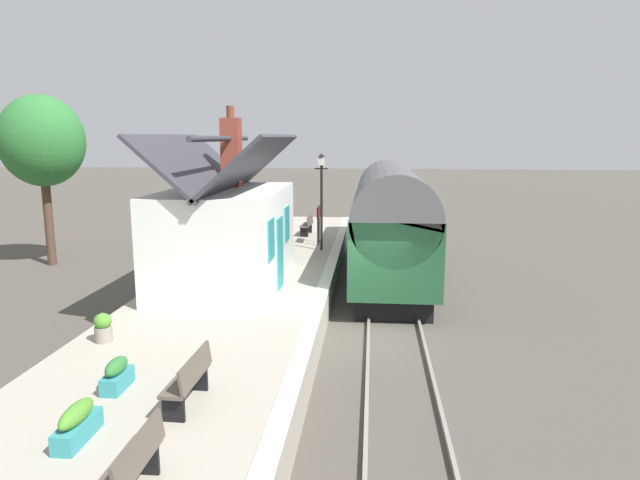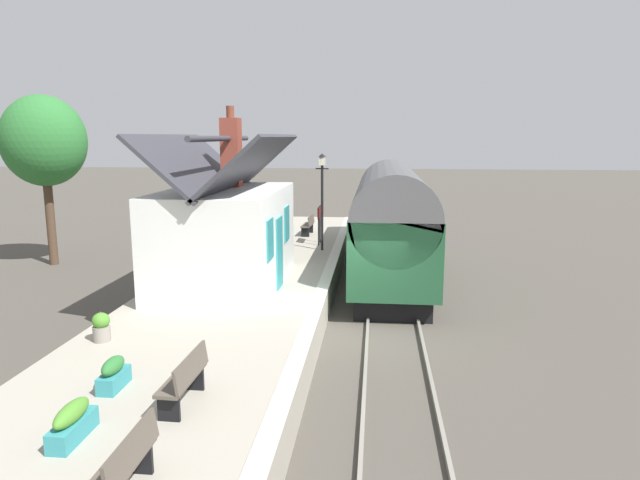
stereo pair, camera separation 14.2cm
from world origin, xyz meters
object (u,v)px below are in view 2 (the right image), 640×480
object	(u,v)px
station_sign_board	(319,216)
planter_by_door	(114,374)
planter_bench_left	(273,224)
planter_bench_right	(274,245)
tree_mid_background	(44,142)
planter_under_sign	(101,327)
planter_edge_near	(72,422)
lamp_post_platform	(322,183)
bench_mid_platform	(185,378)
train	(391,222)
bench_by_lamp	(309,224)
bench_platform_end	(124,465)
station_building	(225,232)

from	to	relation	value
station_sign_board	planter_by_door	bearing A→B (deg)	170.87
planter_bench_left	planter_bench_right	xyz separation A→B (m)	(-5.08, -0.98, -0.03)
station_sign_board	tree_mid_background	distance (m)	11.66
planter_under_sign	station_sign_board	distance (m)	12.29
planter_edge_near	lamp_post_platform	world-z (taller)	lamp_post_platform
planter_under_sign	planter_by_door	bearing A→B (deg)	-148.78
bench_mid_platform	planter_bench_left	distance (m)	17.79
planter_bench_right	planter_edge_near	bearing A→B (deg)	178.12
train	bench_by_lamp	distance (m)	5.75
planter_bench_left	station_sign_board	xyz separation A→B (m)	(-3.28, -2.58, 0.90)
train	planter_edge_near	xyz separation A→B (m)	(-13.35, 4.94, -1.02)
planter_by_door	station_sign_board	world-z (taller)	station_sign_board
train	bench_platform_end	bearing A→B (deg)	166.39
bench_mid_platform	station_sign_board	size ratio (longest dim) A/B	0.90
train	planter_under_sign	xyz separation A→B (m)	(-9.43, 6.47, -0.97)
planter_under_sign	planter_by_door	world-z (taller)	planter_under_sign
train	bench_platform_end	distance (m)	15.07
bench_platform_end	planter_bench_right	size ratio (longest dim) A/B	1.29
station_building	planter_bench_right	size ratio (longest dim) A/B	5.59
planter_bench_right	station_sign_board	xyz separation A→B (m)	(1.80, -1.60, 0.93)
planter_bench_left	planter_bench_right	size ratio (longest dim) A/B	0.99
bench_platform_end	planter_bench_left	world-z (taller)	bench_platform_end
station_building	lamp_post_platform	xyz separation A→B (m)	(5.40, -2.38, 1.04)
planter_under_sign	planter_bench_right	world-z (taller)	planter_under_sign
bench_by_lamp	planter_bench_left	world-z (taller)	bench_by_lamp
bench_platform_end	station_building	bearing A→B (deg)	8.25
train	planter_under_sign	distance (m)	11.47
bench_by_lamp	bench_mid_platform	size ratio (longest dim) A/B	1.00
train	bench_platform_end	xyz separation A→B (m)	(-14.63, 3.54, -0.82)
station_building	lamp_post_platform	world-z (taller)	station_building
planter_under_sign	station_sign_board	xyz separation A→B (m)	(11.72, -3.58, 0.86)
lamp_post_platform	station_sign_board	bearing A→B (deg)	10.61
planter_by_door	tree_mid_background	size ratio (longest dim) A/B	0.11
bench_by_lamp	lamp_post_platform	world-z (taller)	lamp_post_platform
bench_by_lamp	planter_edge_near	size ratio (longest dim) A/B	1.46
train	planter_under_sign	world-z (taller)	train
station_building	bench_by_lamp	bearing A→B (deg)	-9.19
planter_bench_left	planter_bench_right	distance (m)	5.17
planter_under_sign	station_sign_board	bearing A→B (deg)	-17.00
train	planter_bench_left	size ratio (longest dim) A/B	9.89
planter_by_door	planter_edge_near	distance (m)	1.72
bench_mid_platform	lamp_post_platform	world-z (taller)	lamp_post_platform
bench_platform_end	planter_under_sign	distance (m)	5.97
bench_by_lamp	planter_under_sign	distance (m)	14.15
train	planter_bench_left	xyz separation A→B (m)	(5.57, 5.47, -1.00)
planter_bench_left	bench_by_lamp	bearing A→B (deg)	-121.50
planter_under_sign	planter_by_door	size ratio (longest dim) A/B	0.89
station_sign_board	planter_edge_near	bearing A→B (deg)	172.52
bench_platform_end	planter_bench_right	bearing A→B (deg)	3.57
planter_by_door	lamp_post_platform	world-z (taller)	lamp_post_platform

